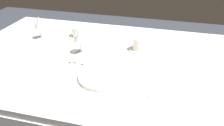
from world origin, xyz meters
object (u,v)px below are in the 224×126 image
at_px(coffee_cup_left, 139,43).
at_px(coffee_cup_right, 78,32).
at_px(spoon_dessert, 153,80).
at_px(wine_glass_centre, 80,36).
at_px(fork_salad, 65,69).
at_px(wine_glass_left, 39,23).
at_px(spoon_tea, 159,80).
at_px(fork_inner, 71,69).
at_px(dinner_knife, 139,81).
at_px(spoon_soup, 146,78).
at_px(fork_outer, 77,71).
at_px(dinner_plate, 106,76).

relative_size(coffee_cup_left, coffee_cup_right, 0.97).
height_order(spoon_dessert, wine_glass_centre, wine_glass_centre).
distance_m(fork_salad, wine_glass_left, 0.49).
distance_m(spoon_tea, wine_glass_centre, 0.53).
bearing_deg(wine_glass_centre, fork_inner, -83.48).
height_order(dinner_knife, spoon_soup, spoon_soup).
xyz_separation_m(spoon_dessert, wine_glass_centre, (-0.46, 0.20, 0.11)).
distance_m(spoon_tea, coffee_cup_right, 0.71).
bearing_deg(coffee_cup_right, coffee_cup_left, -12.39).
bearing_deg(coffee_cup_right, fork_salad, -78.00).
distance_m(fork_outer, spoon_dessert, 0.40).
bearing_deg(coffee_cup_left, fork_outer, -129.05).
bearing_deg(wine_glass_centre, spoon_tea, -21.84).
height_order(spoon_soup, spoon_tea, same).
distance_m(spoon_dessert, spoon_tea, 0.03).
bearing_deg(coffee_cup_left, wine_glass_left, 178.42).
height_order(dinner_knife, spoon_tea, spoon_tea).
xyz_separation_m(dinner_knife, wine_glass_left, (-0.73, 0.36, 0.10)).
height_order(dinner_plate, fork_outer, dinner_plate).
bearing_deg(spoon_dessert, dinner_plate, -171.69).
xyz_separation_m(fork_inner, coffee_cup_left, (0.31, 0.32, 0.04)).
xyz_separation_m(fork_salad, spoon_soup, (0.43, 0.02, 0.00)).
bearing_deg(fork_salad, fork_inner, 8.96).
height_order(dinner_plate, dinner_knife, dinner_plate).
distance_m(spoon_tea, wine_glass_left, 0.90).
bearing_deg(fork_outer, wine_glass_left, 139.07).
relative_size(dinner_plate, fork_outer, 1.22).
bearing_deg(spoon_tea, spoon_dessert, -169.10).
distance_m(fork_outer, spoon_tea, 0.42).
bearing_deg(spoon_dessert, fork_salad, -178.88).
relative_size(spoon_tea, wine_glass_left, 1.44).
relative_size(fork_inner, spoon_dessert, 0.99).
distance_m(dinner_plate, coffee_cup_right, 0.55).
bearing_deg(fork_inner, dinner_plate, -8.40).
bearing_deg(dinner_knife, spoon_soup, 42.16).
bearing_deg(coffee_cup_right, dinner_plate, -54.23).
bearing_deg(fork_inner, spoon_tea, 1.18).
xyz_separation_m(dinner_knife, wine_glass_centre, (-0.39, 0.22, 0.11)).
relative_size(fork_inner, fork_salad, 1.00).
bearing_deg(fork_inner, wine_glass_left, 136.75).
distance_m(fork_inner, fork_salad, 0.03).
height_order(fork_inner, fork_salad, same).
distance_m(coffee_cup_left, coffee_cup_right, 0.44).
bearing_deg(wine_glass_centre, coffee_cup_right, 114.54).
relative_size(fork_salad, spoon_dessert, 0.99).
distance_m(fork_salad, coffee_cup_right, 0.44).
bearing_deg(dinner_plate, spoon_soup, 11.59).
bearing_deg(fork_salad, wine_glass_centre, 87.82).
relative_size(spoon_soup, coffee_cup_right, 1.90).
height_order(fork_outer, dinner_knife, same).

